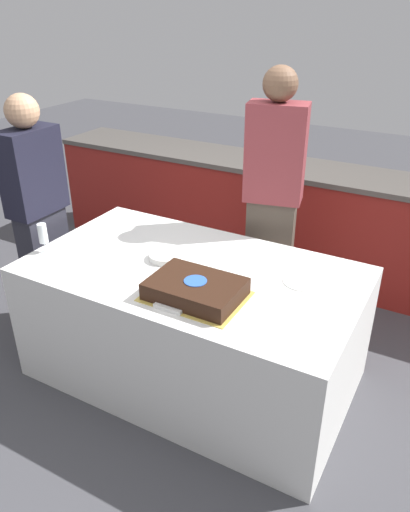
# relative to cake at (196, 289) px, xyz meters

# --- Properties ---
(ground_plane) EXTENTS (14.00, 14.00, 0.00)m
(ground_plane) POSITION_rel_cake_xyz_m (-0.17, 0.25, -0.81)
(ground_plane) COLOR #424247
(back_counter) EXTENTS (4.40, 0.58, 0.92)m
(back_counter) POSITION_rel_cake_xyz_m (-0.17, 1.86, -0.35)
(back_counter) COLOR maroon
(back_counter) RESTS_ON ground_plane
(dining_table) EXTENTS (1.89, 1.07, 0.76)m
(dining_table) POSITION_rel_cake_xyz_m (-0.17, 0.25, -0.43)
(dining_table) COLOR silver
(dining_table) RESTS_ON ground_plane
(cake) EXTENTS (0.50, 0.37, 0.10)m
(cake) POSITION_rel_cake_xyz_m (0.00, 0.00, 0.00)
(cake) COLOR gold
(cake) RESTS_ON dining_table
(plate_stack) EXTENTS (0.19, 0.19, 0.04)m
(plate_stack) POSITION_rel_cake_xyz_m (-0.36, 0.27, -0.03)
(plate_stack) COLOR white
(plate_stack) RESTS_ON dining_table
(wine_glass) EXTENTS (0.06, 0.06, 0.18)m
(wine_glass) POSITION_rel_cake_xyz_m (-1.04, -0.00, 0.07)
(wine_glass) COLOR white
(wine_glass) RESTS_ON dining_table
(side_plate_near_cake) EXTENTS (0.20, 0.20, 0.00)m
(side_plate_near_cake) POSITION_rel_cake_xyz_m (-0.04, 0.34, -0.04)
(side_plate_near_cake) COLOR white
(side_plate_near_cake) RESTS_ON dining_table
(side_plate_right_edge) EXTENTS (0.20, 0.20, 0.00)m
(side_plate_right_edge) POSITION_rel_cake_xyz_m (0.42, 0.41, -0.04)
(side_plate_right_edge) COLOR white
(side_plate_right_edge) RESTS_ON dining_table
(utensil_pile) EXTENTS (0.16, 0.09, 0.02)m
(utensil_pile) POSITION_rel_cake_xyz_m (-0.06, -0.14, -0.04)
(utensil_pile) COLOR white
(utensil_pile) RESTS_ON dining_table
(person_cutting_cake) EXTENTS (0.40, 0.27, 1.78)m
(person_cutting_cake) POSITION_rel_cake_xyz_m (-0.00, 1.01, 0.13)
(person_cutting_cake) COLOR #4C4238
(person_cutting_cake) RESTS_ON ground_plane
(person_seated_left) EXTENTS (0.21, 0.38, 1.62)m
(person_seated_left) POSITION_rel_cake_xyz_m (-1.33, 0.25, 0.04)
(person_seated_left) COLOR #282833
(person_seated_left) RESTS_ON ground_plane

